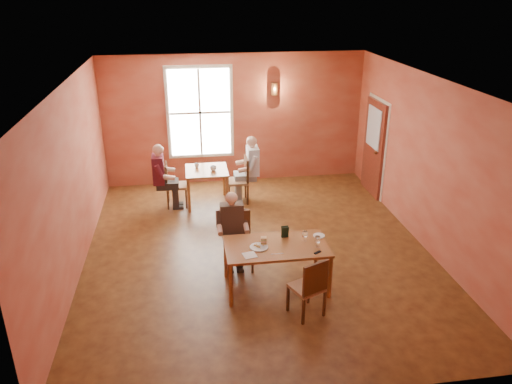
{
  "coord_description": "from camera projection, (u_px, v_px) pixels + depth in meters",
  "views": [
    {
      "loc": [
        -1.19,
        -7.74,
        4.43
      ],
      "look_at": [
        0.0,
        0.2,
        1.05
      ],
      "focal_mm": 35.0,
      "sensor_mm": 36.0,
      "label": 1
    }
  ],
  "objects": [
    {
      "name": "side_plate",
      "position": [
        319.0,
        236.0,
        7.86
      ],
      "size": [
        0.22,
        0.22,
        0.01
      ],
      "primitive_type": "cylinder",
      "rotation": [
        0.0,
        0.0,
        -0.24
      ],
      "color": "white",
      "rests_on": "main_table"
    },
    {
      "name": "wall_back",
      "position": [
        235.0,
        119.0,
        11.54
      ],
      "size": [
        6.0,
        0.04,
        3.0
      ],
      "primitive_type": "cube",
      "color": "brown",
      "rests_on": "ground"
    },
    {
      "name": "wall_sconce",
      "position": [
        274.0,
        89.0,
        11.3
      ],
      "size": [
        0.16,
        0.16,
        0.28
      ],
      "primitive_type": "cylinder",
      "color": "brown",
      "rests_on": "wall_back"
    },
    {
      "name": "wall_right",
      "position": [
        426.0,
        163.0,
        8.76
      ],
      "size": [
        0.04,
        7.0,
        3.0
      ],
      "primitive_type": "cube",
      "color": "brown",
      "rests_on": "ground"
    },
    {
      "name": "plate_food",
      "position": [
        259.0,
        247.0,
        7.51
      ],
      "size": [
        0.3,
        0.3,
        0.04
      ],
      "primitive_type": "cylinder",
      "rotation": [
        0.0,
        0.0,
        0.07
      ],
      "color": "white",
      "rests_on": "main_table"
    },
    {
      "name": "second_table",
      "position": [
        207.0,
        187.0,
        10.68
      ],
      "size": [
        0.88,
        0.88,
        0.78
      ],
      "primitive_type": null,
      "color": "brown",
      "rests_on": "ground"
    },
    {
      "name": "diner_main",
      "position": [
        239.0,
        236.0,
        8.12
      ],
      "size": [
        0.5,
        0.5,
        1.24
      ],
      "primitive_type": null,
      "rotation": [
        0.0,
        0.0,
        3.14
      ],
      "color": "#442B1D",
      "rests_on": "ground"
    },
    {
      "name": "ceiling",
      "position": [
        258.0,
        82.0,
        7.77
      ],
      "size": [
        6.0,
        7.0,
        0.04
      ],
      "primitive_type": "cube",
      "color": "white",
      "rests_on": "wall_back"
    },
    {
      "name": "chair_diner_white",
      "position": [
        237.0,
        180.0,
        10.73
      ],
      "size": [
        0.44,
        0.44,
        1.0
      ],
      "primitive_type": null,
      "rotation": [
        0.0,
        0.0,
        1.57
      ],
      "color": "brown",
      "rests_on": "ground"
    },
    {
      "name": "napkin",
      "position": [
        250.0,
        255.0,
        7.31
      ],
      "size": [
        0.22,
        0.22,
        0.01
      ],
      "primitive_type": "cube",
      "rotation": [
        0.0,
        0.0,
        0.19
      ],
      "color": "white",
      "rests_on": "main_table"
    },
    {
      "name": "wall_front",
      "position": [
        309.0,
        289.0,
        5.16
      ],
      "size": [
        6.0,
        0.04,
        3.0
      ],
      "primitive_type": "cube",
      "color": "brown",
      "rests_on": "ground"
    },
    {
      "name": "menu_stand",
      "position": [
        285.0,
        232.0,
        7.79
      ],
      "size": [
        0.12,
        0.06,
        0.19
      ],
      "primitive_type": "cube",
      "rotation": [
        0.0,
        0.0,
        0.07
      ],
      "color": "black",
      "rests_on": "main_table"
    },
    {
      "name": "chair_diner_maroon",
      "position": [
        176.0,
        185.0,
        10.56
      ],
      "size": [
        0.42,
        0.42,
        0.95
      ],
      "primitive_type": null,
      "rotation": [
        0.0,
        0.0,
        -1.57
      ],
      "color": "brown",
      "rests_on": "ground"
    },
    {
      "name": "ground",
      "position": [
        258.0,
        250.0,
        8.93
      ],
      "size": [
        6.0,
        7.0,
        0.01
      ],
      "primitive_type": "cube",
      "color": "brown",
      "rests_on": "ground"
    },
    {
      "name": "door",
      "position": [
        373.0,
        148.0,
        11.02
      ],
      "size": [
        0.12,
        1.04,
        2.1
      ],
      "primitive_type": "cube",
      "color": "maroon",
      "rests_on": "ground"
    },
    {
      "name": "sunglasses",
      "position": [
        317.0,
        252.0,
        7.37
      ],
      "size": [
        0.12,
        0.1,
        0.02
      ],
      "primitive_type": "cube",
      "rotation": [
        0.0,
        0.0,
        0.56
      ],
      "color": "black",
      "rests_on": "main_table"
    },
    {
      "name": "goblet_a",
      "position": [
        305.0,
        236.0,
        7.66
      ],
      "size": [
        0.1,
        0.1,
        0.19
      ],
      "primitive_type": null,
      "rotation": [
        0.0,
        0.0,
        -0.34
      ],
      "color": "white",
      "rests_on": "main_table"
    },
    {
      "name": "chair_diner_main",
      "position": [
        239.0,
        242.0,
        8.2
      ],
      "size": [
        0.43,
        0.43,
        0.97
      ],
      "primitive_type": null,
      "rotation": [
        0.0,
        0.0,
        3.14
      ],
      "color": "#472417",
      "rests_on": "ground"
    },
    {
      "name": "sandwich",
      "position": [
        264.0,
        241.0,
        7.59
      ],
      "size": [
        0.1,
        0.09,
        0.11
      ],
      "primitive_type": "cube",
      "rotation": [
        0.0,
        0.0,
        -0.14
      ],
      "color": "tan",
      "rests_on": "main_table"
    },
    {
      "name": "knife",
      "position": [
        277.0,
        254.0,
        7.34
      ],
      "size": [
        0.19,
        0.02,
        0.0
      ],
      "primitive_type": "cube",
      "rotation": [
        0.0,
        0.0,
        -0.01
      ],
      "color": "silver",
      "rests_on": "main_table"
    },
    {
      "name": "window",
      "position": [
        200.0,
        113.0,
        11.31
      ],
      "size": [
        1.36,
        0.1,
        1.96
      ],
      "primitive_type": "cube",
      "color": "white",
      "rests_on": "wall_back"
    },
    {
      "name": "main_table",
      "position": [
        276.0,
        266.0,
        7.72
      ],
      "size": [
        1.57,
        0.89,
        0.74
      ],
      "primitive_type": null,
      "color": "brown",
      "rests_on": "ground"
    },
    {
      "name": "wall_left",
      "position": [
        72.0,
        182.0,
        7.94
      ],
      "size": [
        0.04,
        7.0,
        3.0
      ],
      "primitive_type": "cube",
      "color": "brown",
      "rests_on": "ground"
    },
    {
      "name": "diner_white",
      "position": [
        239.0,
        172.0,
        10.66
      ],
      "size": [
        0.56,
        0.56,
        1.39
      ],
      "primitive_type": null,
      "rotation": [
        0.0,
        0.0,
        1.57
      ],
      "color": "silver",
      "rests_on": "ground"
    },
    {
      "name": "chair_empty",
      "position": [
        307.0,
        286.0,
        7.06
      ],
      "size": [
        0.54,
        0.54,
        0.93
      ],
      "primitive_type": null,
      "rotation": [
        0.0,
        0.0,
        0.4
      ],
      "color": "#5D2D1C",
      "rests_on": "ground"
    },
    {
      "name": "cup_b",
      "position": [
        197.0,
        166.0,
        10.62
      ],
      "size": [
        0.13,
        0.13,
        0.1
      ],
      "primitive_type": "imported",
      "rotation": [
        0.0,
        0.0,
        0.3
      ],
      "color": "white",
      "rests_on": "second_table"
    },
    {
      "name": "diner_maroon",
      "position": [
        174.0,
        176.0,
        10.48
      ],
      "size": [
        0.54,
        0.54,
        1.36
      ],
      "primitive_type": null,
      "rotation": [
        0.0,
        0.0,
        -1.57
      ],
      "color": "maroon",
      "rests_on": "ground"
    },
    {
      "name": "goblet_b",
      "position": [
        317.0,
        241.0,
        7.5
      ],
      "size": [
        0.09,
        0.09,
        0.2
      ],
      "primitive_type": null,
      "rotation": [
        0.0,
        0.0,
        0.21
      ],
      "color": "white",
      "rests_on": "main_table"
    },
    {
      "name": "cup_a",
      "position": [
        213.0,
        168.0,
        10.45
      ],
      "size": [
        0.14,
        0.14,
        0.1
      ],
      "primitive_type": "imported",
      "rotation": [
        0.0,
        0.0,
        0.04
      ],
      "color": "white",
      "rests_on": "second_table"
    }
  ]
}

